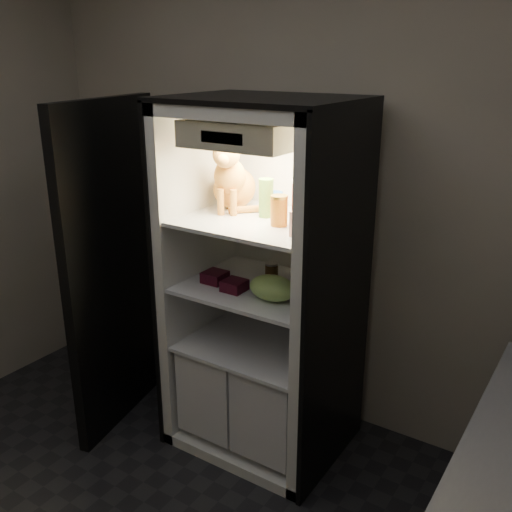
{
  "coord_description": "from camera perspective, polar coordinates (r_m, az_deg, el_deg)",
  "views": [
    {
      "loc": [
        1.47,
        -0.95,
        2.05
      ],
      "look_at": [
        -0.02,
        1.32,
        1.09
      ],
      "focal_mm": 40.0,
      "sensor_mm": 36.0,
      "label": 1
    }
  ],
  "objects": [
    {
      "name": "room_shell",
      "position": [
        1.8,
        -23.13,
        3.96
      ],
      "size": [
        3.6,
        3.6,
        3.6
      ],
      "color": "white",
      "rests_on": "floor"
    },
    {
      "name": "refrigerator",
      "position": [
        3.03,
        0.96,
        -5.12
      ],
      "size": [
        0.9,
        0.72,
        1.88
      ],
      "color": "white",
      "rests_on": "floor"
    },
    {
      "name": "fridge_door",
      "position": [
        3.3,
        -13.92,
        -1.35
      ],
      "size": [
        0.25,
        0.86,
        1.85
      ],
      "rotation": [
        0.0,
        0.0,
        0.22
      ],
      "color": "black",
      "rests_on": "floor"
    },
    {
      "name": "tabby_cat",
      "position": [
        2.96,
        -2.38,
        7.53
      ],
      "size": [
        0.38,
        0.4,
        0.41
      ],
      "rotation": [
        0.0,
        0.0,
        0.38
      ],
      "color": "#C86919",
      "rests_on": "refrigerator"
    },
    {
      "name": "parmesan_shaker",
      "position": [
        2.83,
        1.01,
        5.83
      ],
      "size": [
        0.07,
        0.07,
        0.19
      ],
      "color": "#23822C",
      "rests_on": "refrigerator"
    },
    {
      "name": "mayo_tub",
      "position": [
        2.89,
        1.88,
        5.31
      ],
      "size": [
        0.08,
        0.08,
        0.11
      ],
      "color": "white",
      "rests_on": "refrigerator"
    },
    {
      "name": "salsa_jar",
      "position": [
        2.69,
        2.32,
        4.57
      ],
      "size": [
        0.08,
        0.08,
        0.15
      ],
      "color": "maroon",
      "rests_on": "refrigerator"
    },
    {
      "name": "pepper_jar",
      "position": [
        2.72,
        4.91,
        5.42
      ],
      "size": [
        0.13,
        0.13,
        0.21
      ],
      "color": "maroon",
      "rests_on": "refrigerator"
    },
    {
      "name": "cream_carton",
      "position": [
        2.54,
        4.34,
        3.23
      ],
      "size": [
        0.07,
        0.07,
        0.11
      ],
      "primitive_type": "cube",
      "color": "white",
      "rests_on": "refrigerator"
    },
    {
      "name": "soda_can_a",
      "position": [
        2.87,
        4.68,
        -2.1
      ],
      "size": [
        0.07,
        0.07,
        0.12
      ],
      "color": "black",
      "rests_on": "refrigerator"
    },
    {
      "name": "soda_can_b",
      "position": [
        2.82,
        5.47,
        -2.51
      ],
      "size": [
        0.07,
        0.07,
        0.12
      ],
      "color": "black",
      "rests_on": "refrigerator"
    },
    {
      "name": "soda_can_c",
      "position": [
        2.73,
        4.16,
        -3.23
      ],
      "size": [
        0.07,
        0.07,
        0.12
      ],
      "color": "black",
      "rests_on": "refrigerator"
    },
    {
      "name": "condiment_jar",
      "position": [
        2.98,
        1.57,
        -1.54
      ],
      "size": [
        0.07,
        0.07,
        0.1
      ],
      "color": "#573A19",
      "rests_on": "refrigerator"
    },
    {
      "name": "grape_bag",
      "position": [
        2.74,
        1.66,
        -3.21
      ],
      "size": [
        0.24,
        0.17,
        0.12
      ],
      "primitive_type": "ellipsoid",
      "color": "#80BC57",
      "rests_on": "refrigerator"
    },
    {
      "name": "berry_box_left",
      "position": [
        2.96,
        -4.13,
        -2.11
      ],
      "size": [
        0.11,
        0.11,
        0.06
      ],
      "primitive_type": "cube",
      "color": "#490C1D",
      "rests_on": "refrigerator"
    },
    {
      "name": "berry_box_right",
      "position": [
        2.85,
        -2.18,
        -2.96
      ],
      "size": [
        0.11,
        0.11,
        0.05
      ],
      "primitive_type": "cube",
      "color": "#490C1D",
      "rests_on": "refrigerator"
    }
  ]
}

